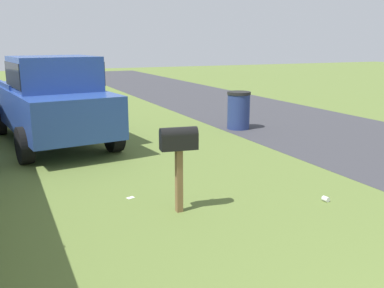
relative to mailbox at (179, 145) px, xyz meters
name	(u,v)px	position (x,y,z in m)	size (l,w,h in m)	color
mailbox	(179,145)	(0.00, 0.00, 0.00)	(0.28, 0.55, 1.25)	brown
pickup_truck	(51,98)	(5.20, 1.09, 0.10)	(5.18, 2.66, 2.09)	#284793
trash_bin	(239,110)	(4.96, -3.89, -0.47)	(0.66, 0.66, 1.05)	navy
litter_wrapper_by_mailbox	(130,198)	(0.83, 0.49, -1.00)	(0.12, 0.08, 0.01)	silver
litter_cup_near_hydrant	(326,199)	(-0.57, -2.22, -0.96)	(0.08, 0.08, 0.10)	white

